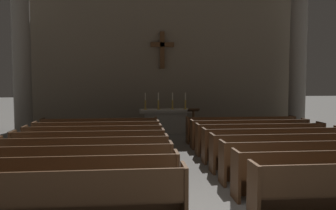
# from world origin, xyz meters

# --- Properties ---
(pew_left_row_1) EXTENTS (3.94, 0.50, 0.95)m
(pew_left_row_1) POSITION_xyz_m (-2.50, -0.04, 0.48)
(pew_left_row_1) COLOR brown
(pew_left_row_1) RESTS_ON ground
(pew_left_row_2) EXTENTS (3.94, 0.50, 0.95)m
(pew_left_row_2) POSITION_xyz_m (-2.50, 0.93, 0.48)
(pew_left_row_2) COLOR brown
(pew_left_row_2) RESTS_ON ground
(pew_left_row_3) EXTENTS (3.94, 0.50, 0.95)m
(pew_left_row_3) POSITION_xyz_m (-2.50, 1.89, 0.48)
(pew_left_row_3) COLOR brown
(pew_left_row_3) RESTS_ON ground
(pew_left_row_4) EXTENTS (3.94, 0.50, 0.95)m
(pew_left_row_4) POSITION_xyz_m (-2.50, 2.86, 0.48)
(pew_left_row_4) COLOR brown
(pew_left_row_4) RESTS_ON ground
(pew_left_row_5) EXTENTS (3.94, 0.50, 0.95)m
(pew_left_row_5) POSITION_xyz_m (-2.50, 3.83, 0.48)
(pew_left_row_5) COLOR brown
(pew_left_row_5) RESTS_ON ground
(pew_left_row_6) EXTENTS (3.94, 0.50, 0.95)m
(pew_left_row_6) POSITION_xyz_m (-2.50, 4.79, 0.48)
(pew_left_row_6) COLOR brown
(pew_left_row_6) RESTS_ON ground
(pew_left_row_7) EXTENTS (3.94, 0.50, 0.95)m
(pew_left_row_7) POSITION_xyz_m (-2.50, 5.76, 0.48)
(pew_left_row_7) COLOR brown
(pew_left_row_7) RESTS_ON ground
(pew_left_row_8) EXTENTS (3.94, 0.50, 0.95)m
(pew_left_row_8) POSITION_xyz_m (-2.50, 6.73, 0.48)
(pew_left_row_8) COLOR brown
(pew_left_row_8) RESTS_ON ground
(pew_right_row_2) EXTENTS (3.94, 0.50, 0.95)m
(pew_right_row_2) POSITION_xyz_m (2.50, 0.93, 0.48)
(pew_right_row_2) COLOR brown
(pew_right_row_2) RESTS_ON ground
(pew_right_row_3) EXTENTS (3.94, 0.50, 0.95)m
(pew_right_row_3) POSITION_xyz_m (2.50, 1.89, 0.48)
(pew_right_row_3) COLOR brown
(pew_right_row_3) RESTS_ON ground
(pew_right_row_4) EXTENTS (3.94, 0.50, 0.95)m
(pew_right_row_4) POSITION_xyz_m (2.50, 2.86, 0.48)
(pew_right_row_4) COLOR brown
(pew_right_row_4) RESTS_ON ground
(pew_right_row_5) EXTENTS (3.94, 0.50, 0.95)m
(pew_right_row_5) POSITION_xyz_m (2.50, 3.83, 0.48)
(pew_right_row_5) COLOR brown
(pew_right_row_5) RESTS_ON ground
(pew_right_row_6) EXTENTS (3.94, 0.50, 0.95)m
(pew_right_row_6) POSITION_xyz_m (2.50, 4.79, 0.48)
(pew_right_row_6) COLOR brown
(pew_right_row_6) RESTS_ON ground
(pew_right_row_7) EXTENTS (3.94, 0.50, 0.95)m
(pew_right_row_7) POSITION_xyz_m (2.50, 5.76, 0.48)
(pew_right_row_7) COLOR brown
(pew_right_row_7) RESTS_ON ground
(pew_right_row_8) EXTENTS (3.94, 0.50, 0.95)m
(pew_right_row_8) POSITION_xyz_m (2.50, 6.73, 0.48)
(pew_right_row_8) COLOR brown
(pew_right_row_8) RESTS_ON ground
(column_left_third) EXTENTS (1.06, 1.06, 6.15)m
(column_left_third) POSITION_xyz_m (-5.80, 9.19, 2.99)
(column_left_third) COLOR gray
(column_left_third) RESTS_ON ground
(column_right_third) EXTENTS (1.06, 1.06, 6.15)m
(column_right_third) POSITION_xyz_m (5.80, 9.19, 2.99)
(column_right_third) COLOR gray
(column_right_third) RESTS_ON ground
(altar) EXTENTS (2.20, 0.90, 1.01)m
(altar) POSITION_xyz_m (0.00, 9.18, 0.53)
(altar) COLOR #A8A399
(altar) RESTS_ON ground
(candlestick_outer_left) EXTENTS (0.16, 0.16, 0.71)m
(candlestick_outer_left) POSITION_xyz_m (-0.85, 9.18, 1.24)
(candlestick_outer_left) COLOR #B79338
(candlestick_outer_left) RESTS_ON altar
(candlestick_inner_left) EXTENTS (0.16, 0.16, 0.71)m
(candlestick_inner_left) POSITION_xyz_m (-0.30, 9.18, 1.24)
(candlestick_inner_left) COLOR #B79338
(candlestick_inner_left) RESTS_ON altar
(candlestick_inner_right) EXTENTS (0.16, 0.16, 0.71)m
(candlestick_inner_right) POSITION_xyz_m (0.30, 9.18, 1.24)
(candlestick_inner_right) COLOR #B79338
(candlestick_inner_right) RESTS_ON altar
(candlestick_outer_right) EXTENTS (0.16, 0.16, 0.71)m
(candlestick_outer_right) POSITION_xyz_m (0.85, 9.18, 1.24)
(candlestick_outer_right) COLOR #B79338
(candlestick_outer_right) RESTS_ON altar
(apse_with_cross) EXTENTS (12.73, 0.45, 6.59)m
(apse_with_cross) POSITION_xyz_m (0.00, 11.02, 3.30)
(apse_with_cross) COLOR gray
(apse_with_cross) RESTS_ON ground
(lectern) EXTENTS (0.44, 0.36, 1.15)m
(lectern) POSITION_xyz_m (0.99, 7.98, 0.55)
(lectern) COLOR brown
(lectern) RESTS_ON ground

